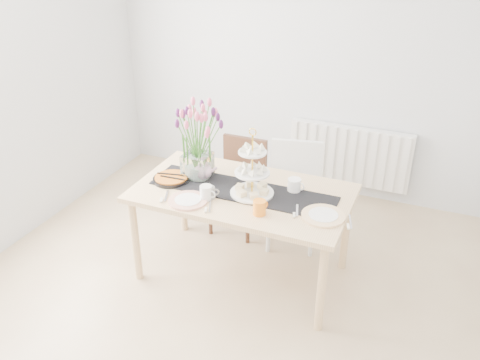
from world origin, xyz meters
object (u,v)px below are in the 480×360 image
at_px(chair_white, 294,186).
at_px(mug_white, 206,193).
at_px(chair_brown, 240,178).
at_px(mug_orange, 259,207).
at_px(tart_tin, 171,179).
at_px(tulip_vase, 196,130).
at_px(cream_jug, 294,185).
at_px(plate_right, 323,216).
at_px(cake_stand, 252,178).
at_px(teapot, 203,171).
at_px(radiator, 349,155).
at_px(dining_table, 242,200).
at_px(plate_left, 188,200).
at_px(mug_grey, 210,193).

height_order(chair_white, mug_white, chair_white).
bearing_deg(chair_brown, mug_orange, -59.79).
distance_m(chair_brown, tart_tin, 0.82).
distance_m(chair_brown, tulip_vase, 0.90).
distance_m(cream_jug, plate_right, 0.40).
bearing_deg(tart_tin, cake_stand, 2.90).
bearing_deg(teapot, mug_orange, -51.53).
bearing_deg(teapot, radiator, 38.36).
distance_m(cake_stand, plate_right, 0.58).
distance_m(teapot, tart_tin, 0.25).
distance_m(chair_white, tart_tin, 1.08).
relative_size(mug_white, plate_right, 0.35).
xyz_separation_m(dining_table, cake_stand, (0.09, -0.03, 0.21)).
height_order(chair_brown, mug_white, mug_white).
distance_m(tulip_vase, cream_jug, 0.84).
distance_m(dining_table, plate_left, 0.43).
relative_size(cream_jug, mug_orange, 0.95).
bearing_deg(teapot, tulip_vase, 147.55).
distance_m(tulip_vase, mug_grey, 0.50).
bearing_deg(teapot, plate_right, -33.24).
relative_size(chair_white, cake_stand, 1.89).
relative_size(radiator, dining_table, 0.75).
relative_size(mug_white, plate_left, 0.37).
bearing_deg(chair_brown, tulip_vase, -100.06).
bearing_deg(mug_orange, mug_white, 109.45).
height_order(tulip_vase, plate_right, tulip_vase).
xyz_separation_m(dining_table, mug_orange, (0.23, -0.26, 0.13)).
distance_m(chair_brown, mug_orange, 1.11).
height_order(chair_white, cream_jug, chair_white).
xyz_separation_m(cake_stand, tart_tin, (-0.65, -0.03, -0.12)).
bearing_deg(mug_grey, cake_stand, 0.41).
relative_size(chair_brown, mug_orange, 7.87).
height_order(cake_stand, mug_orange, cake_stand).
relative_size(chair_white, tulip_vase, 1.23).
xyz_separation_m(tulip_vase, cream_jug, (0.76, 0.07, -0.35)).
height_order(radiator, cake_stand, cake_stand).
xyz_separation_m(tart_tin, mug_grey, (0.39, -0.13, 0.03)).
bearing_deg(teapot, dining_table, -32.63).
bearing_deg(chair_white, tart_tin, -149.93).
xyz_separation_m(tart_tin, plate_left, (0.27, -0.24, -0.01)).
bearing_deg(tulip_vase, plate_right, -10.54).
relative_size(dining_table, mug_white, 15.12).
bearing_deg(mug_white, tulip_vase, 132.47).
bearing_deg(mug_white, chair_brown, 102.43).
relative_size(chair_brown, plate_left, 2.94).
xyz_separation_m(dining_table, plate_left, (-0.30, -0.29, 0.08)).
bearing_deg(plate_right, mug_orange, -161.62).
height_order(tulip_vase, mug_orange, tulip_vase).
xyz_separation_m(chair_brown, plate_right, (0.94, -0.79, 0.28)).
relative_size(radiator, teapot, 5.59).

